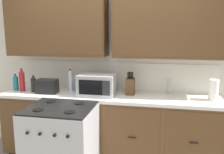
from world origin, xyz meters
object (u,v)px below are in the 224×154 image
at_px(microwave, 97,85).
at_px(bottle_teal, 16,82).
at_px(knife_block, 130,86).
at_px(bottle_clear, 71,80).
at_px(toaster, 47,86).
at_px(bottle_red, 22,80).
at_px(stove_range, 62,145).
at_px(paper_towel_roll, 214,90).
at_px(bottle_dark, 34,84).
at_px(bottle_blue, 77,84).

distance_m(microwave, bottle_teal, 1.22).
height_order(knife_block, bottle_clear, bottle_clear).
height_order(toaster, bottle_red, bottle_red).
relative_size(stove_range, bottle_teal, 4.02).
height_order(toaster, bottle_clear, bottle_clear).
bearing_deg(bottle_clear, paper_towel_roll, -2.55).
distance_m(knife_block, bottle_red, 1.54).
distance_m(stove_range, toaster, 0.90).
relative_size(microwave, bottle_dark, 2.07).
relative_size(bottle_blue, bottle_red, 0.71).
bearing_deg(microwave, bottle_blue, 166.43).
bearing_deg(bottle_blue, bottle_teal, -176.90).
bearing_deg(stove_range, knife_block, 44.54).
xyz_separation_m(toaster, bottle_red, (-0.40, 0.03, 0.06)).
distance_m(stove_range, bottle_blue, 0.89).
distance_m(microwave, bottle_clear, 0.44).
height_order(bottle_blue, bottle_teal, bottle_teal).
bearing_deg(stove_range, toaster, 127.18).
bearing_deg(bottle_red, microwave, 0.40).
bearing_deg(bottle_blue, bottle_red, -174.04).
xyz_separation_m(knife_block, bottle_blue, (-0.74, -0.03, -0.00)).
bearing_deg(toaster, bottle_teal, 172.80).
xyz_separation_m(knife_block, bottle_clear, (-0.85, 0.02, 0.04)).
bearing_deg(paper_towel_roll, bottle_dark, -178.91).
bearing_deg(paper_towel_roll, bottle_teal, -179.72).
height_order(bottle_clear, bottle_dark, bottle_clear).
xyz_separation_m(stove_range, bottle_blue, (-0.03, 0.67, 0.58)).
bearing_deg(toaster, bottle_red, 175.26).
distance_m(microwave, paper_towel_roll, 1.48).
relative_size(toaster, bottle_red, 0.86).
distance_m(bottle_blue, bottle_teal, 0.92).
bearing_deg(stove_range, bottle_blue, 92.44).
relative_size(bottle_clear, bottle_dark, 1.36).
relative_size(stove_range, paper_towel_roll, 3.65).
bearing_deg(bottle_red, knife_block, 4.16).
bearing_deg(paper_towel_roll, bottle_clear, 177.45).
relative_size(bottle_blue, bottle_dark, 1.00).
bearing_deg(toaster, knife_block, 7.23).
xyz_separation_m(microwave, knife_block, (0.43, 0.10, -0.02)).
bearing_deg(bottle_dark, microwave, 0.45).
relative_size(bottle_dark, bottle_teal, 0.98).
bearing_deg(paper_towel_roll, bottle_red, -178.98).
bearing_deg(bottle_red, bottle_blue, 5.96).
height_order(microwave, paper_towel_roll, microwave).
relative_size(toaster, bottle_clear, 0.89).
bearing_deg(stove_range, bottle_teal, 146.52).
height_order(knife_block, bottle_dark, knife_block).
relative_size(knife_block, paper_towel_roll, 1.19).
distance_m(paper_towel_roll, bottle_blue, 1.79).
bearing_deg(bottle_blue, stove_range, -87.56).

